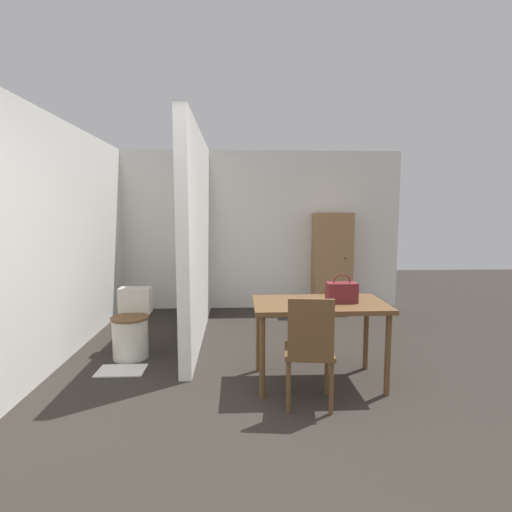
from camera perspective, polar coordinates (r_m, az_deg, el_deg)
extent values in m
plane|color=#2D2823|center=(2.75, 1.24, -28.09)|extent=(16.00, 16.00, 0.00)
cube|color=white|center=(6.40, -1.34, 3.68)|extent=(4.90, 0.12, 2.50)
cube|color=white|center=(4.69, -26.04, 2.01)|extent=(0.12, 5.08, 2.50)
cube|color=white|center=(4.97, -8.35, 2.81)|extent=(0.12, 2.79, 2.50)
cube|color=brown|center=(3.65, 9.03, -6.83)|extent=(1.18, 0.69, 0.04)
cylinder|color=brown|center=(3.42, 0.89, -14.22)|extent=(0.05, 0.05, 0.71)
cylinder|color=brown|center=(3.64, 18.30, -13.24)|extent=(0.05, 0.05, 0.71)
cylinder|color=brown|center=(3.95, 0.36, -11.33)|extent=(0.05, 0.05, 0.71)
cylinder|color=brown|center=(4.14, 15.45, -10.71)|extent=(0.05, 0.05, 0.71)
cube|color=brown|center=(3.32, 7.57, -13.39)|extent=(0.43, 0.43, 0.04)
cube|color=brown|center=(3.07, 7.85, -10.22)|extent=(0.35, 0.07, 0.45)
cylinder|color=brown|center=(3.55, 4.60, -15.94)|extent=(0.04, 0.04, 0.42)
cylinder|color=brown|center=(3.57, 10.07, -15.90)|extent=(0.04, 0.04, 0.42)
cylinder|color=brown|center=(3.25, 4.67, -18.14)|extent=(0.04, 0.04, 0.42)
cylinder|color=brown|center=(3.27, 10.71, -18.06)|extent=(0.04, 0.04, 0.42)
cylinder|color=silver|center=(4.53, -17.50, -11.16)|extent=(0.37, 0.37, 0.42)
cylinder|color=brown|center=(4.47, -17.60, -8.43)|extent=(0.39, 0.39, 0.02)
cube|color=silver|center=(4.68, -16.85, -6.08)|extent=(0.35, 0.18, 0.29)
cube|color=maroon|center=(3.66, 12.13, -5.10)|extent=(0.27, 0.15, 0.18)
torus|color=maroon|center=(3.65, 12.16, -3.74)|extent=(0.16, 0.01, 0.16)
cube|color=#997047|center=(6.36, 10.79, -0.83)|extent=(0.58, 0.37, 1.53)
sphere|color=black|center=(6.20, 12.67, -0.35)|extent=(0.02, 0.02, 0.02)
cube|color=silver|center=(4.27, -18.68, -15.23)|extent=(0.46, 0.30, 0.01)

